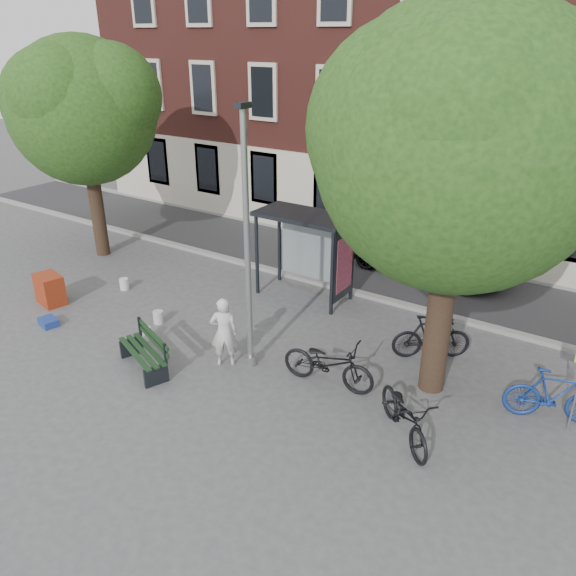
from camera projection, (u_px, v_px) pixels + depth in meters
The scene contains 21 objects.
ground at pixel (251, 364), 13.69m from camera, with size 90.00×90.00×0.00m, color #4C4C4F.
road at pixel (376, 271), 18.99m from camera, with size 40.00×4.00×0.01m, color #28282B.
curb_near at pixel (348, 290), 17.45m from camera, with size 40.00×0.25×0.12m, color gray.
curb_far at pixel (399, 252), 20.48m from camera, with size 40.00×0.25×0.12m, color gray.
building_row at pixel (459, 43), 20.62m from camera, with size 30.00×8.00×14.00m, color brown.
lamppost at pixel (248, 258), 12.53m from camera, with size 0.28×0.35×6.11m.
tree_right at pixel (461, 137), 10.38m from camera, with size 5.76×5.60×8.20m.
tree_left at pixel (79, 105), 18.23m from camera, with size 5.18×4.86×7.40m.
bus_shelter at pixel (318, 238), 16.31m from camera, with size 2.85×1.45×2.62m.
painter at pixel (224, 332), 13.33m from camera, with size 0.65×0.42×1.77m, color silver.
bench at pixel (145, 353), 13.34m from camera, with size 1.90×1.20×0.94m.
bike_a at pixel (328, 363), 12.64m from camera, with size 0.77×2.21×1.16m, color black.
bike_b at pixel (555, 395), 11.49m from camera, with size 0.56×2.00×1.20m, color navy.
bike_c at pixel (405, 415), 10.98m from camera, with size 0.74×2.12×1.11m, color black.
bike_d at pixel (431, 337), 13.74m from camera, with size 0.54×1.93×1.16m, color black.
car_dark at pixel (432, 252), 18.62m from camera, with size 2.43×5.26×1.46m, color black.
red_stand at pixel (50, 289), 16.58m from camera, with size 0.90×0.60×0.90m, color maroon.
blue_crate at pixel (49, 322), 15.46m from camera, with size 0.55×0.40×0.20m, color navy.
bucket_a at pixel (158, 317), 15.55m from camera, with size 0.28×0.28×0.36m, color silver.
bucket_b at pixel (124, 284), 17.59m from camera, with size 0.28×0.28×0.36m, color silver.
bucket_c at pixel (146, 334), 14.68m from camera, with size 0.28×0.28×0.36m, color silver.
Camera 1 is at (7.21, -9.22, 7.38)m, focal length 35.00 mm.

